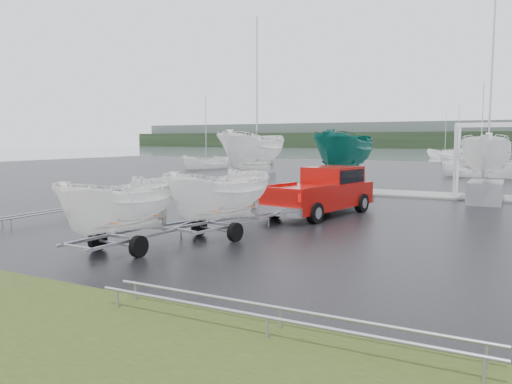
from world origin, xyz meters
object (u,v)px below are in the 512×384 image
(boat_hoist, at_px, (487,150))
(pickup_truck, at_px, (324,190))
(trailer_parked, at_px, (120,160))
(trailer_hitched, at_px, (220,153))

(boat_hoist, bearing_deg, pickup_truck, -121.48)
(pickup_truck, height_order, trailer_parked, trailer_parked)
(boat_hoist, bearing_deg, trailer_hitched, -113.91)
(pickup_truck, xyz_separation_m, trailer_parked, (-2.56, -9.61, 1.60))
(trailer_hitched, height_order, trailer_parked, trailer_hitched)
(trailer_parked, bearing_deg, boat_hoist, 69.20)
(pickup_truck, distance_m, boat_hoist, 11.27)
(pickup_truck, height_order, trailer_hitched, trailer_hitched)
(pickup_truck, relative_size, trailer_hitched, 1.24)
(trailer_hitched, bearing_deg, pickup_truck, 90.00)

